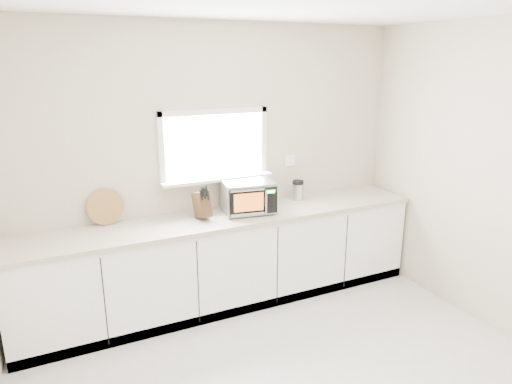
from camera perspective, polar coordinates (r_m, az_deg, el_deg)
back_wall at (r=4.51m, az=-5.22°, el=3.53°), size 4.00×0.17×2.70m
cabinets at (r=4.54m, az=-3.62°, el=-8.65°), size 3.92×0.60×0.88m
countertop at (r=4.36m, az=-3.68°, el=-3.21°), size 3.92×0.64×0.04m
microwave at (r=4.40m, az=-0.96°, el=-0.49°), size 0.53×0.46×0.31m
knife_block at (r=4.25m, az=-6.76°, el=-1.53°), size 0.14×0.24×0.33m
cutting_board at (r=4.29m, az=-18.30°, el=-1.80°), size 0.32×0.08×0.32m
coffee_grinder at (r=4.83m, az=5.26°, el=0.25°), size 0.15×0.15×0.21m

